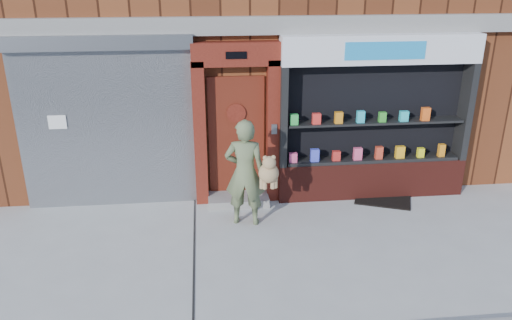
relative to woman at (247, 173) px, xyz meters
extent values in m
plane|color=#9E9E99|center=(0.65, -0.93, -0.92)|extent=(80.00, 80.00, 0.00)
cube|color=gray|center=(0.65, 0.99, 2.23)|extent=(12.00, 0.16, 0.30)
cube|color=gray|center=(-2.35, 1.01, 0.48)|extent=(3.00, 0.10, 2.80)
cube|color=slate|center=(-2.35, 0.95, 2.00)|extent=(3.10, 0.30, 0.24)
cube|color=white|center=(-3.15, 0.94, 0.68)|extent=(0.30, 0.01, 0.24)
cube|color=#4E150D|center=(-0.75, 0.93, 0.38)|extent=(0.22, 0.28, 2.60)
cube|color=#4E150D|center=(0.55, 0.93, 0.38)|extent=(0.22, 0.28, 2.60)
cube|color=#4E150D|center=(-0.10, 0.93, 1.78)|extent=(1.50, 0.28, 0.40)
cube|color=black|center=(-0.10, 0.78, 1.78)|extent=(0.35, 0.01, 0.12)
cube|color=#571C10|center=(-0.10, 1.04, 0.28)|extent=(1.00, 0.06, 2.20)
cylinder|color=black|center=(-0.10, 1.00, 0.73)|extent=(0.28, 0.02, 0.28)
cylinder|color=#4E150D|center=(-0.10, 0.99, 0.73)|extent=(0.34, 0.02, 0.34)
cube|color=gray|center=(-0.10, 0.77, -0.84)|extent=(1.10, 0.55, 0.15)
cube|color=slate|center=(0.55, 0.78, 0.48)|extent=(0.10, 0.02, 0.18)
cube|color=#581C15|center=(2.40, 0.87, -0.57)|extent=(3.50, 0.40, 0.70)
cube|color=black|center=(0.71, 0.87, 0.68)|extent=(0.12, 0.40, 1.80)
cube|color=black|center=(4.09, 0.87, 0.68)|extent=(0.12, 0.40, 1.80)
cube|color=black|center=(2.40, 1.05, 0.68)|extent=(3.30, 0.03, 1.80)
cube|color=black|center=(2.40, 0.87, -0.19)|extent=(3.20, 0.36, 0.06)
cube|color=black|center=(2.40, 0.87, 0.53)|extent=(3.20, 0.36, 0.04)
cube|color=white|center=(2.40, 0.87, 1.83)|extent=(3.50, 0.40, 0.50)
cube|color=#187BB9|center=(2.40, 0.66, 1.83)|extent=(1.40, 0.01, 0.30)
cube|color=#DE4A79|center=(0.90, 0.79, -0.07)|extent=(0.14, 0.09, 0.18)
cube|color=#404BDA|center=(1.30, 0.79, -0.04)|extent=(0.15, 0.09, 0.23)
cube|color=red|center=(1.70, 0.79, -0.07)|extent=(0.14, 0.09, 0.18)
cube|color=#E44C76|center=(2.10, 0.79, -0.05)|extent=(0.15, 0.09, 0.23)
cube|color=red|center=(2.50, 0.79, -0.04)|extent=(0.13, 0.09, 0.23)
cube|color=#FFAF1A|center=(2.90, 0.79, -0.05)|extent=(0.16, 0.09, 0.23)
cube|color=yellow|center=(3.30, 0.79, -0.07)|extent=(0.12, 0.09, 0.18)
cube|color=orange|center=(3.70, 0.79, -0.04)|extent=(0.11, 0.09, 0.24)
cube|color=green|center=(0.90, 0.79, 0.65)|extent=(0.14, 0.09, 0.19)
cube|color=red|center=(1.30, 0.79, 0.65)|extent=(0.15, 0.09, 0.19)
cube|color=orange|center=(1.70, 0.79, 0.65)|extent=(0.14, 0.09, 0.21)
cube|color=#29B9CF|center=(2.10, 0.79, 0.66)|extent=(0.13, 0.09, 0.21)
cube|color=green|center=(2.50, 0.79, 0.64)|extent=(0.12, 0.09, 0.18)
cube|color=#28C4CB|center=(2.90, 0.79, 0.64)|extent=(0.15, 0.09, 0.18)
cube|color=#F85D1A|center=(3.30, 0.79, 0.67)|extent=(0.15, 0.09, 0.24)
imported|color=#5D6A45|center=(-0.03, 0.02, -0.01)|extent=(0.74, 0.56, 1.82)
sphere|color=#9D7B4E|center=(0.34, -0.17, 0.05)|extent=(0.33, 0.33, 0.33)
sphere|color=#9D7B4E|center=(0.34, -0.22, 0.25)|extent=(0.22, 0.22, 0.22)
sphere|color=#9D7B4E|center=(0.27, -0.22, 0.33)|extent=(0.08, 0.08, 0.08)
sphere|color=#9D7B4E|center=(0.40, -0.22, 0.33)|extent=(0.08, 0.08, 0.08)
cylinder|color=#9D7B4E|center=(0.23, -0.17, -0.12)|extent=(0.08, 0.08, 0.20)
cylinder|color=#9D7B4E|center=(0.44, -0.17, -0.12)|extent=(0.08, 0.08, 0.20)
cylinder|color=#9D7B4E|center=(0.27, -0.19, -0.12)|extent=(0.08, 0.08, 0.20)
cylinder|color=#9D7B4E|center=(0.40, -0.19, -0.12)|extent=(0.08, 0.08, 0.20)
cube|color=black|center=(2.60, 0.62, -0.91)|extent=(1.18, 1.02, 0.02)
camera|label=1|loc=(-0.67, -7.49, 3.14)|focal=35.00mm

